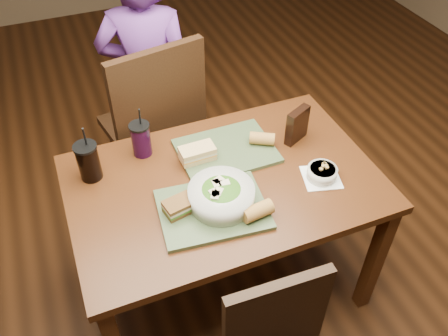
{
  "coord_description": "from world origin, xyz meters",
  "views": [
    {
      "loc": [
        -0.53,
        -1.32,
        2.16
      ],
      "look_at": [
        0.0,
        0.0,
        0.82
      ],
      "focal_mm": 38.0,
      "sensor_mm": 36.0,
      "label": 1
    }
  ],
  "objects_px": {
    "baguette_near": "(257,211)",
    "cup_cola": "(88,161)",
    "cup_berry": "(141,139)",
    "tray_near": "(213,209)",
    "chip_bag": "(297,125)",
    "dining_table": "(224,195)",
    "sandwich_near": "(179,206)",
    "diner": "(149,82)",
    "chair_far": "(158,124)",
    "sandwich_far": "(197,153)",
    "baguette_far": "(262,139)",
    "soup_bowl": "(322,173)",
    "tray_far": "(226,151)",
    "salad_bowl": "(221,195)"
  },
  "relations": [
    {
      "from": "dining_table",
      "to": "chair_far",
      "type": "xyz_separation_m",
      "value": [
        -0.12,
        0.65,
        -0.04
      ]
    },
    {
      "from": "baguette_near",
      "to": "cup_cola",
      "type": "distance_m",
      "value": 0.73
    },
    {
      "from": "tray_near",
      "to": "sandwich_near",
      "type": "distance_m",
      "value": 0.14
    },
    {
      "from": "tray_near",
      "to": "sandwich_far",
      "type": "xyz_separation_m",
      "value": [
        0.04,
        0.3,
        0.04
      ]
    },
    {
      "from": "tray_near",
      "to": "baguette_near",
      "type": "distance_m",
      "value": 0.18
    },
    {
      "from": "sandwich_near",
      "to": "cup_berry",
      "type": "height_order",
      "value": "cup_berry"
    },
    {
      "from": "salad_bowl",
      "to": "sandwich_near",
      "type": "relative_size",
      "value": 2.03
    },
    {
      "from": "tray_far",
      "to": "cup_berry",
      "type": "relative_size",
      "value": 1.71
    },
    {
      "from": "diner",
      "to": "cup_cola",
      "type": "height_order",
      "value": "diner"
    },
    {
      "from": "tray_far",
      "to": "sandwich_near",
      "type": "bearing_deg",
      "value": -138.49
    },
    {
      "from": "tray_near",
      "to": "chip_bag",
      "type": "xyz_separation_m",
      "value": [
        0.51,
        0.27,
        0.07
      ]
    },
    {
      "from": "tray_far",
      "to": "baguette_far",
      "type": "height_order",
      "value": "baguette_far"
    },
    {
      "from": "diner",
      "to": "baguette_far",
      "type": "distance_m",
      "value": 0.83
    },
    {
      "from": "tray_far",
      "to": "cup_cola",
      "type": "height_order",
      "value": "cup_cola"
    },
    {
      "from": "salad_bowl",
      "to": "soup_bowl",
      "type": "height_order",
      "value": "salad_bowl"
    },
    {
      "from": "tray_far",
      "to": "salad_bowl",
      "type": "height_order",
      "value": "salad_bowl"
    },
    {
      "from": "baguette_far",
      "to": "cup_berry",
      "type": "xyz_separation_m",
      "value": [
        -0.51,
        0.16,
        0.03
      ]
    },
    {
      "from": "cup_cola",
      "to": "cup_berry",
      "type": "xyz_separation_m",
      "value": [
        0.24,
        0.07,
        -0.01
      ]
    },
    {
      "from": "sandwich_far",
      "to": "cup_cola",
      "type": "height_order",
      "value": "cup_cola"
    },
    {
      "from": "tray_near",
      "to": "chair_far",
      "type": "bearing_deg",
      "value": 90.88
    },
    {
      "from": "dining_table",
      "to": "diner",
      "type": "xyz_separation_m",
      "value": [
        -0.09,
        0.9,
        0.06
      ]
    },
    {
      "from": "sandwich_near",
      "to": "baguette_far",
      "type": "bearing_deg",
      "value": 28.01
    },
    {
      "from": "baguette_near",
      "to": "cup_berry",
      "type": "distance_m",
      "value": 0.63
    },
    {
      "from": "dining_table",
      "to": "baguette_near",
      "type": "height_order",
      "value": "baguette_near"
    },
    {
      "from": "diner",
      "to": "tray_far",
      "type": "xyz_separation_m",
      "value": [
        0.16,
        -0.74,
        0.04
      ]
    },
    {
      "from": "dining_table",
      "to": "tray_near",
      "type": "bearing_deg",
      "value": -126.35
    },
    {
      "from": "diner",
      "to": "chair_far",
      "type": "bearing_deg",
      "value": 102.36
    },
    {
      "from": "tray_far",
      "to": "baguette_far",
      "type": "bearing_deg",
      "value": -7.13
    },
    {
      "from": "dining_table",
      "to": "sandwich_near",
      "type": "distance_m",
      "value": 0.29
    },
    {
      "from": "cup_cola",
      "to": "baguette_far",
      "type": "bearing_deg",
      "value": -6.79
    },
    {
      "from": "chair_far",
      "to": "baguette_near",
      "type": "relative_size",
      "value": 9.25
    },
    {
      "from": "dining_table",
      "to": "tray_near",
      "type": "relative_size",
      "value": 3.1
    },
    {
      "from": "cup_cola",
      "to": "tray_near",
      "type": "bearing_deg",
      "value": -42.59
    },
    {
      "from": "salad_bowl",
      "to": "cup_cola",
      "type": "bearing_deg",
      "value": 141.37
    },
    {
      "from": "dining_table",
      "to": "cup_berry",
      "type": "relative_size",
      "value": 5.3
    },
    {
      "from": "chair_far",
      "to": "cup_berry",
      "type": "xyz_separation_m",
      "value": [
        -0.15,
        -0.35,
        0.21
      ]
    },
    {
      "from": "baguette_near",
      "to": "cup_cola",
      "type": "height_order",
      "value": "cup_cola"
    },
    {
      "from": "tray_far",
      "to": "sandwich_near",
      "type": "height_order",
      "value": "sandwich_near"
    },
    {
      "from": "chair_far",
      "to": "diner",
      "type": "bearing_deg",
      "value": 82.46
    },
    {
      "from": "diner",
      "to": "tray_far",
      "type": "height_order",
      "value": "diner"
    },
    {
      "from": "soup_bowl",
      "to": "baguette_far",
      "type": "distance_m",
      "value": 0.32
    },
    {
      "from": "soup_bowl",
      "to": "cup_berry",
      "type": "distance_m",
      "value": 0.8
    },
    {
      "from": "diner",
      "to": "cup_cola",
      "type": "distance_m",
      "value": 0.8
    },
    {
      "from": "salad_bowl",
      "to": "sandwich_near",
      "type": "bearing_deg",
      "value": 174.15
    },
    {
      "from": "cup_cola",
      "to": "chip_bag",
      "type": "distance_m",
      "value": 0.93
    },
    {
      "from": "cup_cola",
      "to": "baguette_near",
      "type": "bearing_deg",
      "value": -41.02
    },
    {
      "from": "diner",
      "to": "sandwich_near",
      "type": "height_order",
      "value": "diner"
    },
    {
      "from": "dining_table",
      "to": "soup_bowl",
      "type": "relative_size",
      "value": 6.91
    },
    {
      "from": "soup_bowl",
      "to": "cup_berry",
      "type": "bearing_deg",
      "value": 146.47
    },
    {
      "from": "dining_table",
      "to": "chip_bag",
      "type": "relative_size",
      "value": 7.84
    }
  ]
}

